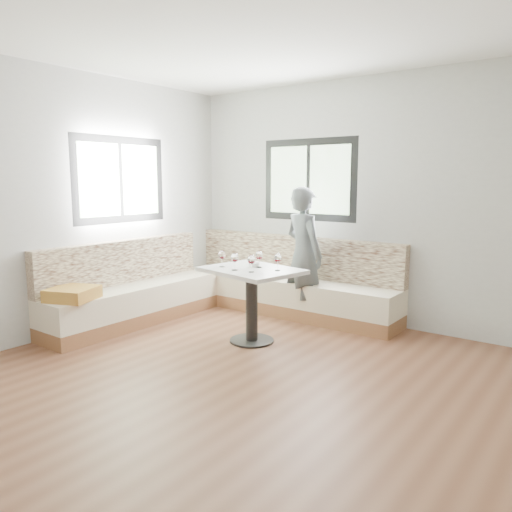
{
  "coord_description": "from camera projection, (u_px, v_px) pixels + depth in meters",
  "views": [
    {
      "loc": [
        2.28,
        -2.85,
        1.66
      ],
      "look_at": [
        -0.74,
        1.19,
        0.88
      ],
      "focal_mm": 35.0,
      "sensor_mm": 36.0,
      "label": 1
    }
  ],
  "objects": [
    {
      "name": "room",
      "position": [
        237.0,
        212.0,
        3.75
      ],
      "size": [
        5.01,
        5.01,
        2.81
      ],
      "color": "brown",
      "rests_on": "ground"
    },
    {
      "name": "banquette",
      "position": [
        221.0,
        290.0,
        6.03
      ],
      "size": [
        2.9,
        2.8,
        0.95
      ],
      "color": "brown",
      "rests_on": "ground"
    },
    {
      "name": "table",
      "position": [
        252.0,
        287.0,
        5.06
      ],
      "size": [
        1.05,
        0.88,
        0.77
      ],
      "rotation": [
        0.0,
        0.0,
        -0.18
      ],
      "color": "black",
      "rests_on": "ground"
    },
    {
      "name": "person",
      "position": [
        304.0,
        254.0,
        5.83
      ],
      "size": [
        0.67,
        0.56,
        1.58
      ],
      "primitive_type": "imported",
      "rotation": [
        0.0,
        0.0,
        2.77
      ],
      "color": "#4C5154",
      "rests_on": "ground"
    },
    {
      "name": "olive_ramekin",
      "position": [
        254.0,
        265.0,
        5.13
      ],
      "size": [
        0.11,
        0.11,
        0.04
      ],
      "color": "white",
      "rests_on": "table"
    },
    {
      "name": "wine_glass_a",
      "position": [
        222.0,
        255.0,
        5.1
      ],
      "size": [
        0.08,
        0.08,
        0.17
      ],
      "color": "white",
      "rests_on": "table"
    },
    {
      "name": "wine_glass_b",
      "position": [
        235.0,
        258.0,
        4.91
      ],
      "size": [
        0.08,
        0.08,
        0.17
      ],
      "color": "white",
      "rests_on": "table"
    },
    {
      "name": "wine_glass_c",
      "position": [
        251.0,
        260.0,
        4.81
      ],
      "size": [
        0.08,
        0.08,
        0.17
      ],
      "color": "white",
      "rests_on": "table"
    },
    {
      "name": "wine_glass_d",
      "position": [
        259.0,
        256.0,
        5.07
      ],
      "size": [
        0.08,
        0.08,
        0.17
      ],
      "color": "white",
      "rests_on": "table"
    },
    {
      "name": "wine_glass_e",
      "position": [
        278.0,
        259.0,
        4.9
      ],
      "size": [
        0.08,
        0.08,
        0.17
      ],
      "color": "white",
      "rests_on": "table"
    }
  ]
}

